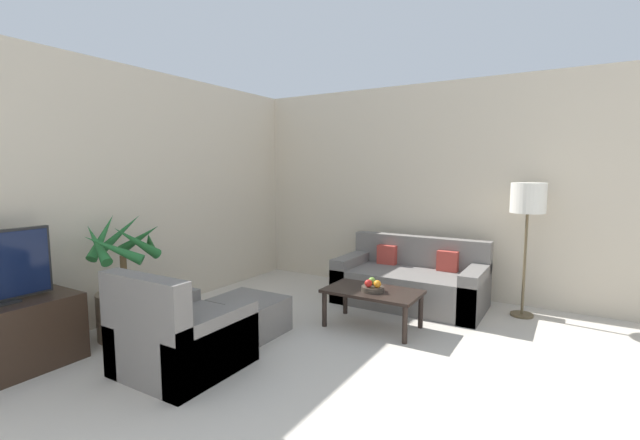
{
  "coord_description": "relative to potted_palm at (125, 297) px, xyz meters",
  "views": [
    {
      "loc": [
        0.82,
        0.86,
        1.6
      ],
      "look_at": [
        -1.83,
        5.27,
        1.0
      ],
      "focal_mm": 24.0,
      "sensor_mm": 36.0,
      "label": 1
    }
  ],
  "objects": [
    {
      "name": "floor_lamp",
      "position": [
        3.21,
        2.61,
        0.85
      ],
      "size": [
        0.36,
        0.36,
        1.47
      ],
      "color": "brown",
      "rests_on": "ground_plane"
    },
    {
      "name": "apple_green",
      "position": [
        1.92,
        1.47,
        0.09
      ],
      "size": [
        0.07,
        0.07,
        0.07
      ],
      "color": "olive",
      "rests_on": "fruit_bowl"
    },
    {
      "name": "sofa_loveseat",
      "position": [
        2.0,
        2.4,
        -0.13
      ],
      "size": [
        1.71,
        0.87,
        0.78
      ],
      "color": "slate",
      "rests_on": "ground_plane"
    },
    {
      "name": "potted_palm",
      "position": [
        0.0,
        0.0,
        0.0
      ],
      "size": [
        0.71,
        0.78,
        1.2
      ],
      "color": "brown",
      "rests_on": "ground_plane"
    },
    {
      "name": "wall_left",
      "position": [
        -0.48,
        -0.15,
        0.96
      ],
      "size": [
        0.06,
        7.92,
        2.7
      ],
      "color": "beige",
      "rests_on": "ground_plane"
    },
    {
      "name": "apple_red",
      "position": [
        1.93,
        1.36,
        0.09
      ],
      "size": [
        0.08,
        0.08,
        0.08
      ],
      "color": "red",
      "rests_on": "fruit_bowl"
    },
    {
      "name": "fruit_bowl",
      "position": [
        1.95,
        1.41,
        0.02
      ],
      "size": [
        0.23,
        0.23,
        0.05
      ],
      "color": "#42382D",
      "rests_on": "coffee_table"
    },
    {
      "name": "ottoman",
      "position": [
        0.93,
        0.71,
        -0.22
      ],
      "size": [
        0.66,
        0.55,
        0.34
      ],
      "color": "slate",
      "rests_on": "ground_plane"
    },
    {
      "name": "coffee_table",
      "position": [
        1.93,
        1.45,
        -0.06
      ],
      "size": [
        0.95,
        0.56,
        0.39
      ],
      "color": "black",
      "rests_on": "ground_plane"
    },
    {
      "name": "orange_fruit",
      "position": [
        2.01,
        1.39,
        0.09
      ],
      "size": [
        0.07,
        0.07,
        0.07
      ],
      "color": "orange",
      "rests_on": "fruit_bowl"
    },
    {
      "name": "wall_back",
      "position": [
        2.83,
        3.04,
        0.96
      ],
      "size": [
        8.17,
        0.06,
        2.7
      ],
      "color": "beige",
      "rests_on": "ground_plane"
    },
    {
      "name": "armchair",
      "position": [
        1.0,
        -0.21,
        -0.12
      ],
      "size": [
        0.84,
        0.87,
        0.84
      ],
      "color": "slate",
      "rests_on": "ground_plane"
    }
  ]
}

